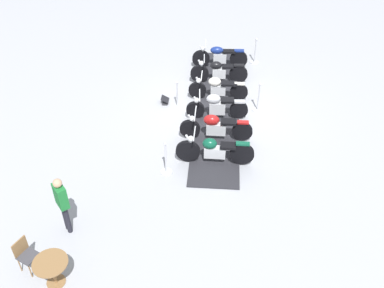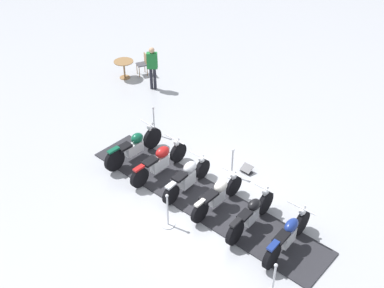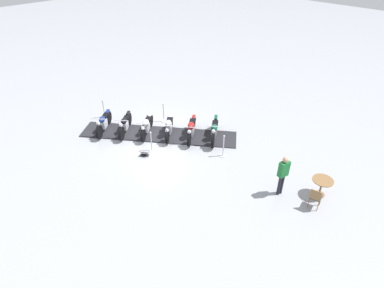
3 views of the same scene
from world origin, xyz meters
name	(u,v)px [view 3 (image 3 of 3)]	position (x,y,z in m)	size (l,w,h in m)	color
ground_plane	(158,135)	(0.00, 0.00, 0.00)	(80.00, 80.00, 0.00)	#A8AAB2
display_platform	(158,134)	(0.00, 0.00, 0.02)	(7.84, 1.49, 0.04)	#28282D
motorcycle_navy	(104,123)	(-1.72, 2.23, 0.49)	(1.73, 1.47, 0.99)	black
motorcycle_black	(125,124)	(-1.04, 1.33, 0.48)	(1.70, 1.45, 0.99)	black
motorcycle_cream	(147,126)	(-0.36, 0.43, 0.50)	(1.73, 1.32, 0.92)	black
motorcycle_chrome	(169,127)	(0.32, -0.47, 0.49)	(1.64, 1.44, 0.89)	black
motorcycle_maroon	(191,129)	(0.99, -1.37, 0.50)	(1.90, 1.47, 0.94)	black
motorcycle_forest	(214,130)	(1.68, -2.26, 0.50)	(1.92, 1.47, 1.05)	black
stanchion_left_mid	(164,116)	(1.10, 0.84, 0.32)	(0.36, 0.36, 1.09)	silver
stanchion_left_front	(104,112)	(-0.91, 3.49, 0.32)	(0.35, 0.35, 1.06)	silver
stanchion_right_rear	(223,150)	(0.91, -3.49, 0.34)	(0.35, 0.35, 1.11)	silver
stanchion_right_mid	(152,144)	(-1.10, -0.84, 0.33)	(0.32, 0.32, 1.03)	silver
info_placard	(145,154)	(-1.61, -0.93, 0.08)	(0.42, 0.43, 0.23)	#333338
cafe_table	(322,184)	(1.59, -7.83, 0.56)	(0.79, 0.79, 0.75)	olive
cafe_chair_near_table	(316,197)	(0.79, -7.99, 0.52)	(0.47, 0.47, 0.90)	olive
bystander_person	(283,172)	(0.55, -6.68, 1.06)	(0.44, 0.31, 1.76)	#23232D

